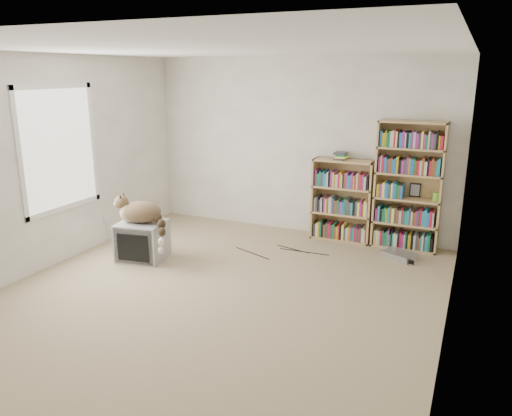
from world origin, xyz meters
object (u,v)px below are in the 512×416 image
at_px(cat, 144,216).
at_px(dvd_player, 399,255).
at_px(crt_tv, 143,241).
at_px(bookcase_short, 342,203).
at_px(bookcase_tall, 408,189).

height_order(cat, dvd_player, cat).
relative_size(crt_tv, bookcase_short, 0.56).
bearing_deg(bookcase_short, crt_tv, -139.32).
bearing_deg(bookcase_short, dvd_player, -28.13).
relative_size(crt_tv, cat, 0.77).
distance_m(crt_tv, cat, 0.35).
bearing_deg(crt_tv, cat, -36.81).
bearing_deg(cat, dvd_player, 8.00).
bearing_deg(dvd_player, crt_tv, -132.98).
distance_m(cat, dvd_player, 3.24).
bearing_deg(dvd_player, bookcase_short, 174.82).
bearing_deg(bookcase_tall, bookcase_short, 179.91).
relative_size(bookcase_short, dvd_player, 2.94).
xyz_separation_m(cat, dvd_player, (2.89, 1.36, -0.54)).
height_order(cat, bookcase_short, bookcase_short).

